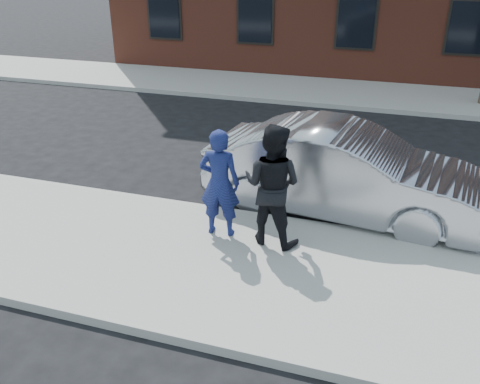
% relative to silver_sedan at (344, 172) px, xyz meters
% --- Properties ---
extents(ground, '(100.00, 100.00, 0.00)m').
position_rel_silver_sedan_xyz_m(ground, '(-1.13, -2.38, -0.86)').
color(ground, black).
rests_on(ground, ground).
extents(near_sidewalk, '(50.00, 3.50, 0.15)m').
position_rel_silver_sedan_xyz_m(near_sidewalk, '(-1.13, -2.63, -0.78)').
color(near_sidewalk, gray).
rests_on(near_sidewalk, ground).
extents(near_curb, '(50.00, 0.10, 0.15)m').
position_rel_silver_sedan_xyz_m(near_curb, '(-1.13, -0.83, -0.78)').
color(near_curb, '#999691').
rests_on(near_curb, ground).
extents(far_sidewalk, '(50.00, 3.50, 0.15)m').
position_rel_silver_sedan_xyz_m(far_sidewalk, '(-1.13, 8.87, -0.78)').
color(far_sidewalk, gray).
rests_on(far_sidewalk, ground).
extents(far_curb, '(50.00, 0.10, 0.15)m').
position_rel_silver_sedan_xyz_m(far_curb, '(-1.13, 7.07, -0.78)').
color(far_curb, '#999691').
rests_on(far_curb, ground).
extents(silver_sedan, '(5.37, 2.38, 1.71)m').
position_rel_silver_sedan_xyz_m(silver_sedan, '(0.00, 0.00, 0.00)').
color(silver_sedan, '#999BA3').
rests_on(silver_sedan, ground).
extents(man_hoodie, '(0.73, 0.54, 1.90)m').
position_rel_silver_sedan_xyz_m(man_hoodie, '(-1.88, -1.70, 0.24)').
color(man_hoodie, navy).
rests_on(man_hoodie, near_sidewalk).
extents(man_peacoat, '(1.12, 0.94, 2.06)m').
position_rel_silver_sedan_xyz_m(man_peacoat, '(-0.98, -1.68, 0.33)').
color(man_peacoat, black).
rests_on(man_peacoat, near_sidewalk).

